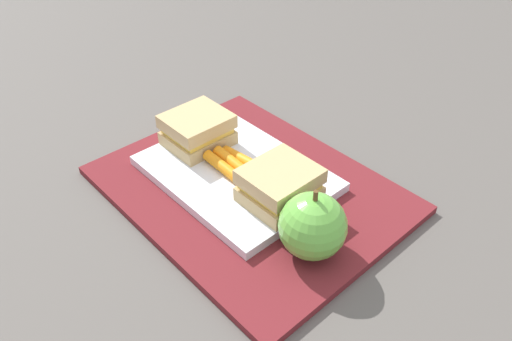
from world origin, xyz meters
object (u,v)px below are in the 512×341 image
apple (313,226)px  sandwich_half_left (197,130)px  carrot_sticks_bundle (235,165)px  sandwich_half_right (280,185)px  food_tray (236,173)px

apple → sandwich_half_left: bearing=174.2°
sandwich_half_left → carrot_sticks_bundle: 0.08m
sandwich_half_left → sandwich_half_right: bearing=0.0°
food_tray → carrot_sticks_bundle: 0.01m
sandwich_half_right → apple: 0.08m
sandwich_half_right → sandwich_half_left: bearing=180.0°
sandwich_half_right → apple: size_ratio=0.96×
sandwich_half_right → carrot_sticks_bundle: 0.08m
sandwich_half_left → carrot_sticks_bundle: size_ratio=1.03×
sandwich_half_right → apple: apple is taller
food_tray → sandwich_half_left: bearing=180.0°
food_tray → apple: apple is taller
sandwich_half_left → apple: bearing=-5.8°
sandwich_half_left → apple: (0.23, -0.02, 0.00)m
food_tray → sandwich_half_right: sandwich_half_right is taller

